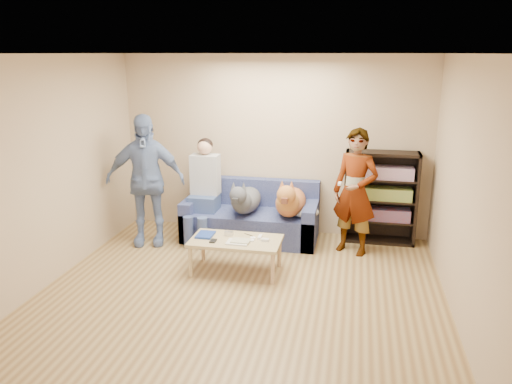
% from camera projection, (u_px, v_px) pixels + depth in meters
% --- Properties ---
extents(ground, '(5.00, 5.00, 0.00)m').
position_uv_depth(ground, '(233.00, 308.00, 5.27)').
color(ground, olive).
rests_on(ground, ground).
extents(ceiling, '(5.00, 5.00, 0.00)m').
position_uv_depth(ceiling, '(230.00, 54.00, 4.57)').
color(ceiling, white).
rests_on(ceiling, ground).
extents(wall_back, '(4.50, 0.00, 4.50)m').
position_uv_depth(wall_back, '(274.00, 146.00, 7.28)').
color(wall_back, tan).
rests_on(wall_back, ground).
extents(wall_front, '(4.50, 0.00, 4.50)m').
position_uv_depth(wall_front, '(112.00, 316.00, 2.57)').
color(wall_front, tan).
rests_on(wall_front, ground).
extents(wall_left, '(0.00, 5.00, 5.00)m').
position_uv_depth(wall_left, '(29.00, 179.00, 5.36)').
color(wall_left, tan).
rests_on(wall_left, ground).
extents(wall_right, '(0.00, 5.00, 5.00)m').
position_uv_depth(wall_right, '(474.00, 203.00, 4.49)').
color(wall_right, tan).
rests_on(wall_right, ground).
extents(blanket, '(0.39, 0.33, 0.14)m').
position_uv_depth(blanket, '(305.00, 212.00, 6.87)').
color(blanket, '#BAB9BF').
rests_on(blanket, sofa).
extents(person_standing_right, '(0.72, 0.62, 1.68)m').
position_uv_depth(person_standing_right, '(355.00, 192.00, 6.55)').
color(person_standing_right, gray).
rests_on(person_standing_right, ground).
extents(person_standing_left, '(1.15, 0.69, 1.83)m').
position_uv_depth(person_standing_left, '(145.00, 180.00, 6.86)').
color(person_standing_left, '#7990C1').
rests_on(person_standing_left, ground).
extents(held_controller, '(0.05, 0.12, 0.03)m').
position_uv_depth(held_controller, '(340.00, 184.00, 6.36)').
color(held_controller, white).
rests_on(held_controller, person_standing_right).
extents(notebook_blue, '(0.20, 0.26, 0.03)m').
position_uv_depth(notebook_blue, '(205.00, 235.00, 6.18)').
color(notebook_blue, navy).
rests_on(notebook_blue, coffee_table).
extents(papers, '(0.26, 0.20, 0.02)m').
position_uv_depth(papers, '(238.00, 242.00, 5.95)').
color(papers, silver).
rests_on(papers, coffee_table).
extents(magazine, '(0.22, 0.17, 0.01)m').
position_uv_depth(magazine, '(241.00, 241.00, 5.96)').
color(magazine, '#B5B391').
rests_on(magazine, coffee_table).
extents(camera_silver, '(0.11, 0.06, 0.05)m').
position_uv_depth(camera_silver, '(229.00, 233.00, 6.19)').
color(camera_silver, silver).
rests_on(camera_silver, coffee_table).
extents(controller_a, '(0.04, 0.13, 0.03)m').
position_uv_depth(controller_a, '(260.00, 237.00, 6.09)').
color(controller_a, white).
rests_on(controller_a, coffee_table).
extents(controller_b, '(0.09, 0.06, 0.03)m').
position_uv_depth(controller_b, '(265.00, 240.00, 6.00)').
color(controller_b, silver).
rests_on(controller_b, coffee_table).
extents(headphone_cup_a, '(0.07, 0.07, 0.02)m').
position_uv_depth(headphone_cup_a, '(251.00, 240.00, 6.00)').
color(headphone_cup_a, white).
rests_on(headphone_cup_a, coffee_table).
extents(headphone_cup_b, '(0.07, 0.07, 0.02)m').
position_uv_depth(headphone_cup_b, '(253.00, 238.00, 6.07)').
color(headphone_cup_b, white).
rests_on(headphone_cup_b, coffee_table).
extents(pen_orange, '(0.13, 0.06, 0.01)m').
position_uv_depth(pen_orange, '(231.00, 244.00, 5.91)').
color(pen_orange, orange).
rests_on(pen_orange, coffee_table).
extents(pen_black, '(0.13, 0.08, 0.01)m').
position_uv_depth(pen_black, '(249.00, 235.00, 6.20)').
color(pen_black, black).
rests_on(pen_black, coffee_table).
extents(wallet, '(0.07, 0.12, 0.02)m').
position_uv_depth(wallet, '(213.00, 241.00, 5.99)').
color(wallet, black).
rests_on(wallet, coffee_table).
extents(sofa, '(1.90, 0.85, 0.82)m').
position_uv_depth(sofa, '(251.00, 219.00, 7.22)').
color(sofa, '#515B93').
rests_on(sofa, ground).
extents(person_seated, '(0.40, 0.73, 1.47)m').
position_uv_depth(person_seated, '(204.00, 186.00, 7.10)').
color(person_seated, '#3A4D7F').
rests_on(person_seated, sofa).
extents(dog_gray, '(0.38, 1.24, 0.56)m').
position_uv_depth(dog_gray, '(245.00, 200.00, 6.98)').
color(dog_gray, '#53565F').
rests_on(dog_gray, sofa).
extents(dog_tan, '(0.41, 1.17, 0.60)m').
position_uv_depth(dog_tan, '(290.00, 201.00, 6.86)').
color(dog_tan, '#C4623C').
rests_on(dog_tan, sofa).
extents(coffee_table, '(1.10, 0.60, 0.42)m').
position_uv_depth(coffee_table, '(236.00, 243.00, 6.07)').
color(coffee_table, tan).
rests_on(coffee_table, ground).
extents(bookshelf, '(1.00, 0.34, 1.30)m').
position_uv_depth(bookshelf, '(380.00, 195.00, 6.99)').
color(bookshelf, black).
rests_on(bookshelf, ground).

